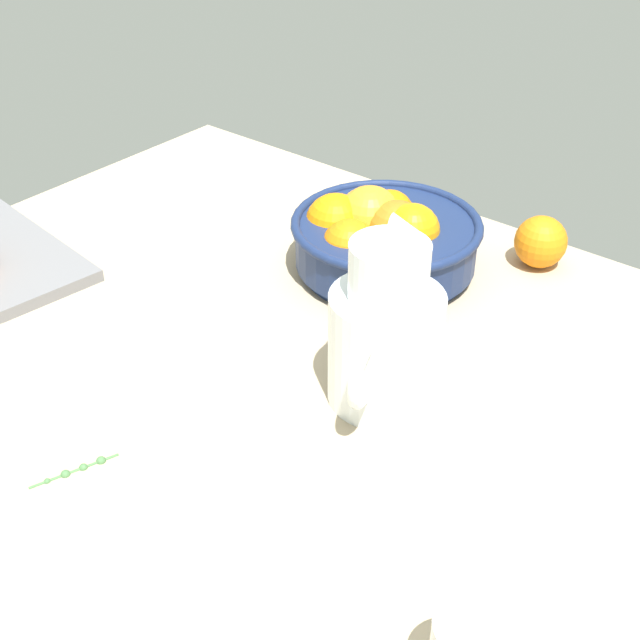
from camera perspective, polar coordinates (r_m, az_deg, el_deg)
The scene contains 5 objects.
ground_plane at distance 95.91cm, azimuth -0.79°, elevation -3.57°, with size 116.22×84.65×3.00cm, color tan.
fruit_bowl at distance 109.52cm, azimuth 4.09°, elevation 5.43°, with size 24.05×24.05×10.10cm.
juice_pitcher at distance 86.78cm, azimuth 4.30°, elevation -1.59°, with size 11.58×16.12×18.53cm.
loose_orange_1 at distance 114.48cm, azimuth 14.34°, elevation 5.01°, with size 6.74×6.74×6.74cm, color orange.
herb_sprig_0 at distance 85.29cm, azimuth -15.62°, elevation -9.34°, with size 3.18×8.23×0.97cm.
Camera 1 is at (48.70, -57.96, 57.40)cm, focal length 48.55 mm.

